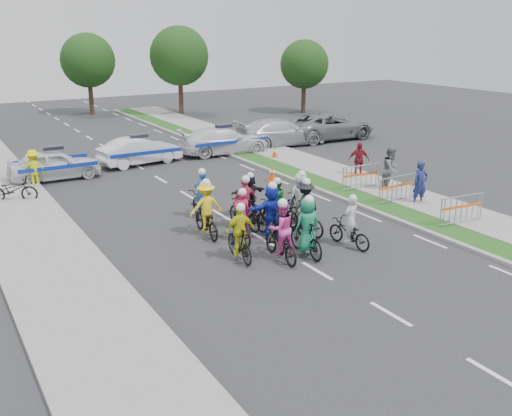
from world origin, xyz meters
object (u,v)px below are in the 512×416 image
rider_6 (241,223)px  tree_2 (304,64)px  rider_3 (240,238)px  spectator_0 (420,183)px  rider_8 (276,207)px  spectator_1 (391,169)px  tree_4 (88,60)px  police_car_0 (55,165)px  rider_7 (300,202)px  civilian_suv (329,126)px  police_car_1 (140,151)px  rider_5 (271,215)px  rider_12 (202,202)px  cone_0 (272,174)px  barrier_1 (397,190)px  rider_11 (249,198)px  rider_1 (307,232)px  barrier_2 (361,178)px  barrier_0 (461,211)px  rider_0 (349,229)px  tree_1 (179,56)px  civilian_sedan (280,132)px  rider_9 (245,208)px  police_car_2 (224,141)px  rider_10 (206,214)px  rider_2 (281,237)px  spectator_2 (359,160)px  parked_bike (13,190)px  rider_4 (304,212)px  cone_1 (275,153)px

rider_6 → tree_2: 29.61m
rider_3 → spectator_0: bearing=-166.8°
rider_8 → spectator_1: size_ratio=0.93×
rider_6 → tree_4: size_ratio=0.30×
rider_8 → police_car_0: rider_8 is taller
rider_3 → police_car_0: bearing=-72.8°
rider_7 → police_car_0: size_ratio=0.47×
civilian_suv → police_car_1: bearing=94.2°
rider_5 → spectator_1: size_ratio=1.03×
rider_12 → cone_0: rider_12 is taller
spectator_0 → barrier_1: bearing=141.5°
rider_11 → police_car_1: bearing=-85.8°
rider_1 → rider_11: bearing=-90.1°
barrier_1 → rider_6: bearing=-176.2°
spectator_1 → barrier_2: size_ratio=0.97×
police_car_1 → barrier_0: size_ratio=2.09×
rider_3 → rider_12: (0.75, 4.15, -0.07)m
rider_0 → tree_2: bearing=-129.6°
barrier_2 → tree_1: 24.57m
rider_0 → police_car_1: bearing=-90.1°
civilian_sedan → rider_12: bearing=140.7°
rider_9 → police_car_2: size_ratio=0.38×
rider_10 → rider_11: 2.37m
rider_2 → tree_1: (9.43, 28.72, 3.82)m
rider_2 → spectator_1: bearing=-149.6°
rider_5 → spectator_2: 9.14m
rider_11 → rider_5: bearing=78.9°
parked_bike → tree_2: bearing=-36.1°
police_car_1 → barrier_2: (6.42, -9.54, -0.13)m
rider_4 → cone_1: (5.24, 10.00, -0.42)m
rider_3 → barrier_0: 8.31m
rider_7 → tree_2: tree_2 is taller
spectator_0 → rider_0: bearing=-148.9°
rider_1 → rider_7: 3.12m
rider_4 → rider_12: 3.97m
rider_6 → civilian_suv: 18.42m
rider_4 → rider_8: size_ratio=1.11×
barrier_2 → tree_1: bearing=84.6°
barrier_0 → barrier_2: (0.00, 5.30, 0.00)m
tree_4 → spectator_2: bearing=-79.1°
rider_10 → rider_3: bearing=93.4°
rider_1 → rider_9: bearing=-77.9°
police_car_1 → barrier_2: police_car_1 is taller
rider_10 → barrier_0: size_ratio=1.00×
tree_2 → tree_4: (-15.00, 8.00, 0.35)m
rider_0 → police_car_1: size_ratio=0.43×
rider_4 → tree_4: bearing=-98.7°
rider_10 → spectator_1: 9.13m
rider_9 → spectator_0: rider_9 is taller
rider_5 → spectator_1: bearing=-161.9°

